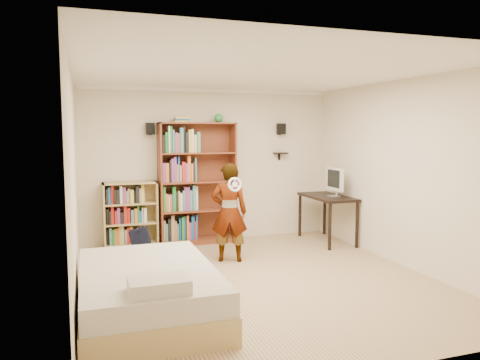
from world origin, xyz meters
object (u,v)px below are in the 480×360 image
object	(u,v)px
computer_desk	(327,219)
daybed	(148,285)
person	(229,212)
low_bookshelf	(131,215)
tall_bookshelf	(197,183)

from	to	relation	value
computer_desk	daybed	xyz separation A→B (m)	(-3.45, -2.33, -0.09)
person	computer_desk	bearing A→B (deg)	-144.97
low_bookshelf	computer_desk	xyz separation A→B (m)	(3.34, -0.67, -0.14)
low_bookshelf	daybed	size ratio (longest dim) A/B	0.51
person	low_bookshelf	bearing A→B (deg)	-27.23
tall_bookshelf	low_bookshelf	xyz separation A→B (m)	(-1.15, 0.03, -0.50)
daybed	tall_bookshelf	bearing A→B (deg)	67.06
tall_bookshelf	computer_desk	bearing A→B (deg)	-16.39
daybed	person	xyz separation A→B (m)	(1.44, 1.69, 0.43)
low_bookshelf	daybed	distance (m)	3.02
low_bookshelf	person	size ratio (longest dim) A/B	0.75
tall_bookshelf	daybed	bearing A→B (deg)	-112.94
tall_bookshelf	daybed	distance (m)	3.32
low_bookshelf	computer_desk	size ratio (longest dim) A/B	0.92
person	daybed	bearing A→B (deg)	67.03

